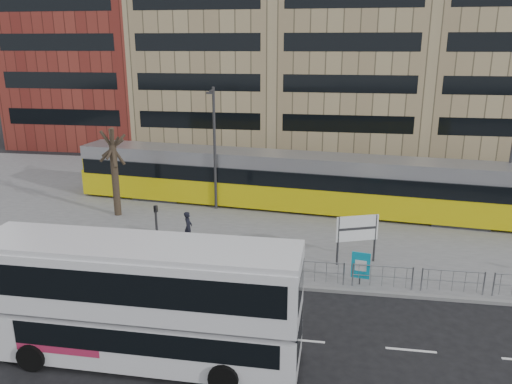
# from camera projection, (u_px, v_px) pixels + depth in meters

# --- Properties ---
(ground) EXTENTS (120.00, 120.00, 0.00)m
(ground) POSITION_uv_depth(u_px,v_px,m) (263.00, 287.00, 22.78)
(ground) COLOR black
(ground) RESTS_ON ground
(plaza) EXTENTS (64.00, 24.00, 0.15)m
(plaza) POSITION_uv_depth(u_px,v_px,m) (288.00, 205.00, 34.11)
(plaza) COLOR slate
(plaza) RESTS_ON ground
(kerb) EXTENTS (64.00, 0.25, 0.17)m
(kerb) POSITION_uv_depth(u_px,v_px,m) (263.00, 285.00, 22.80)
(kerb) COLOR gray
(kerb) RESTS_ON ground
(building_row) EXTENTS (70.40, 18.40, 31.20)m
(building_row) POSITION_uv_depth(u_px,v_px,m) (326.00, 21.00, 51.28)
(building_row) COLOR maroon
(building_row) RESTS_ON ground
(pedestrian_barrier) EXTENTS (32.07, 0.07, 1.10)m
(pedestrian_barrier) POSITION_uv_depth(u_px,v_px,m) (308.00, 266.00, 22.67)
(pedestrian_barrier) COLOR gray
(pedestrian_barrier) RESTS_ON plaza
(road_markings) EXTENTS (62.00, 0.12, 0.01)m
(road_markings) POSITION_uv_depth(u_px,v_px,m) (274.00, 338.00, 18.84)
(road_markings) COLOR white
(road_markings) RESTS_ON ground
(double_decker_bus) EXTENTS (10.97, 2.91, 4.38)m
(double_decker_bus) POSITION_uv_depth(u_px,v_px,m) (140.00, 298.00, 16.98)
(double_decker_bus) COLOR white
(double_decker_bus) RESTS_ON ground
(tram) EXTENTS (31.04, 6.35, 3.64)m
(tram) POSITION_uv_depth(u_px,v_px,m) (300.00, 182.00, 32.74)
(tram) COLOR #D4C30B
(tram) RESTS_ON plaza
(station_sign) EXTENTS (2.05, 0.84, 2.48)m
(station_sign) POSITION_uv_depth(u_px,v_px,m) (357.00, 231.00, 24.47)
(station_sign) COLOR #2D2D30
(station_sign) RESTS_ON plaza
(ad_panel) EXTENTS (0.83, 0.20, 1.56)m
(ad_panel) POSITION_uv_depth(u_px,v_px,m) (361.00, 266.00, 22.47)
(ad_panel) COLOR #2D2D30
(ad_panel) RESTS_ON plaza
(pedestrian) EXTENTS (0.48, 0.69, 1.79)m
(pedestrian) POSITION_uv_depth(u_px,v_px,m) (188.00, 227.00, 27.22)
(pedestrian) COLOR black
(pedestrian) RESTS_ON plaza
(traffic_light_west) EXTENTS (0.20, 0.23, 3.10)m
(traffic_light_west) POSITION_uv_depth(u_px,v_px,m) (157.00, 228.00, 24.14)
(traffic_light_west) COLOR #2D2D30
(traffic_light_west) RESTS_ON plaza
(lamp_post_west) EXTENTS (0.45, 1.04, 7.96)m
(lamp_post_west) POSITION_uv_depth(u_px,v_px,m) (214.00, 144.00, 31.88)
(lamp_post_west) COLOR #2D2D30
(lamp_post_west) RESTS_ON plaza
(bare_tree) EXTENTS (4.25, 4.25, 7.74)m
(bare_tree) POSITION_uv_depth(u_px,v_px,m) (111.00, 125.00, 30.32)
(bare_tree) COLOR black
(bare_tree) RESTS_ON plaza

